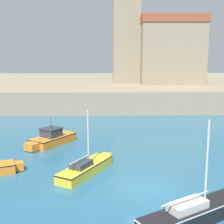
# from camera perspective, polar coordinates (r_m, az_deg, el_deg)

# --- Properties ---
(ground_plane) EXTENTS (200.00, 200.00, 0.00)m
(ground_plane) POSITION_cam_1_polar(r_m,az_deg,el_deg) (18.67, 6.96, -13.70)
(ground_plane) COLOR #28607F
(quay_seawall) EXTENTS (120.00, 40.00, 2.94)m
(quay_seawall) POSITION_cam_1_polar(r_m,az_deg,el_deg) (58.92, 1.18, 4.54)
(quay_seawall) COLOR gray
(quay_seawall) RESTS_ON ground
(sailboat_black_0) EXTENTS (6.38, 4.30, 4.77)m
(sailboat_black_0) POSITION_cam_1_polar(r_m,az_deg,el_deg) (15.63, 15.47, -17.14)
(sailboat_black_0) COLOR black
(sailboat_black_0) RESTS_ON ground
(motorboat_orange_2) EXTENTS (3.95, 4.81, 2.35)m
(motorboat_orange_2) POSITION_cam_1_polar(r_m,az_deg,el_deg) (27.30, -11.00, -4.79)
(motorboat_orange_2) COLOR orange
(motorboat_orange_2) RESTS_ON ground
(sailboat_yellow_3) EXTENTS (3.60, 5.23, 4.14)m
(sailboat_yellow_3) POSITION_cam_1_polar(r_m,az_deg,el_deg) (20.64, -4.76, -10.06)
(sailboat_yellow_3) COLOR yellow
(sailboat_yellow_3) RESTS_ON ground
(church) EXTENTS (14.83, 14.53, 16.93)m
(church) POSITION_cam_1_polar(r_m,az_deg,el_deg) (54.58, 8.65, 11.79)
(church) COLOR gray
(church) RESTS_ON quay_seawall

